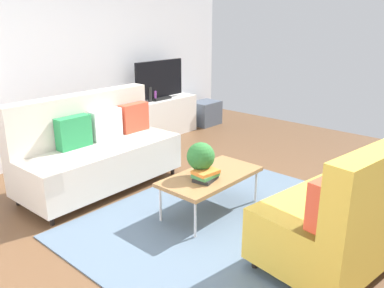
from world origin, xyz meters
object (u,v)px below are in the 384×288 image
(bottle_0, at_px, (150,94))
(tv, at_px, (159,81))
(couch_green, at_px, (362,206))
(storage_trunk, at_px, (206,113))
(potted_plant, at_px, (201,158))
(coffee_table, at_px, (211,177))
(bottle_1, at_px, (155,96))
(tv_console, at_px, (160,118))
(couch_beige, at_px, (97,151))
(vase_1, at_px, (139,98))
(table_book_0, at_px, (206,178))
(vase_0, at_px, (130,99))

(bottle_0, bearing_deg, tv, 4.86)
(couch_green, xyz_separation_m, bottle_0, (1.06, 3.80, 0.31))
(storage_trunk, bearing_deg, potted_plant, -140.70)
(coffee_table, height_order, tv, tv)
(bottle_1, bearing_deg, tv_console, 17.54)
(couch_green, relative_size, bottle_1, 12.39)
(couch_green, bearing_deg, couch_beige, 110.87)
(tv_console, distance_m, bottle_1, 0.42)
(coffee_table, bearing_deg, bottle_0, 60.70)
(couch_green, bearing_deg, bottle_1, 80.62)
(couch_beige, relative_size, tv_console, 1.37)
(tv_console, xyz_separation_m, vase_1, (-0.40, 0.05, 0.38))
(couch_beige, relative_size, table_book_0, 8.02)
(coffee_table, bearing_deg, potted_plant, 155.21)
(storage_trunk, bearing_deg, couch_green, -122.67)
(couch_beige, relative_size, bottle_1, 11.94)
(coffee_table, distance_m, bottle_1, 2.80)
(vase_0, xyz_separation_m, bottle_1, (0.45, -0.09, -0.00))
(tv, distance_m, vase_1, 0.47)
(vase_1, bearing_deg, coffee_table, -115.37)
(coffee_table, bearing_deg, table_book_0, -160.15)
(storage_trunk, xyz_separation_m, table_book_0, (-2.82, -2.37, 0.22))
(vase_0, height_order, bottle_0, bottle_0)
(vase_1, bearing_deg, bottle_0, -28.75)
(couch_green, xyz_separation_m, bottle_1, (1.17, 3.80, 0.27))
(couch_beige, xyz_separation_m, potted_plant, (0.28, -1.37, 0.17))
(potted_plant, relative_size, bottle_1, 2.22)
(potted_plant, bearing_deg, couch_beige, 101.71)
(potted_plant, bearing_deg, coffee_table, -24.79)
(couch_green, height_order, coffee_table, couch_green)
(couch_green, relative_size, vase_0, 12.36)
(coffee_table, bearing_deg, vase_1, 64.63)
(table_book_0, height_order, bottle_1, bottle_1)
(couch_beige, height_order, couch_green, same)
(coffee_table, bearing_deg, tv_console, 57.02)
(tv, height_order, vase_0, tv)
(coffee_table, bearing_deg, couch_beige, 105.30)
(storage_trunk, distance_m, table_book_0, 3.69)
(storage_trunk, xyz_separation_m, bottle_1, (-1.23, 0.06, 0.50))
(vase_1, bearing_deg, tv, -9.95)
(potted_plant, bearing_deg, tv, 54.53)
(tv, height_order, bottle_0, tv)
(vase_1, xyz_separation_m, bottle_0, (0.16, -0.09, 0.05))
(table_book_0, relative_size, vase_1, 1.86)
(vase_0, distance_m, bottle_1, 0.46)
(couch_green, height_order, potted_plant, couch_green)
(storage_trunk, distance_m, bottle_1, 1.33)
(couch_green, height_order, vase_0, couch_green)
(coffee_table, xyz_separation_m, bottle_1, (1.44, 2.38, 0.33))
(couch_green, distance_m, bottle_0, 3.96)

